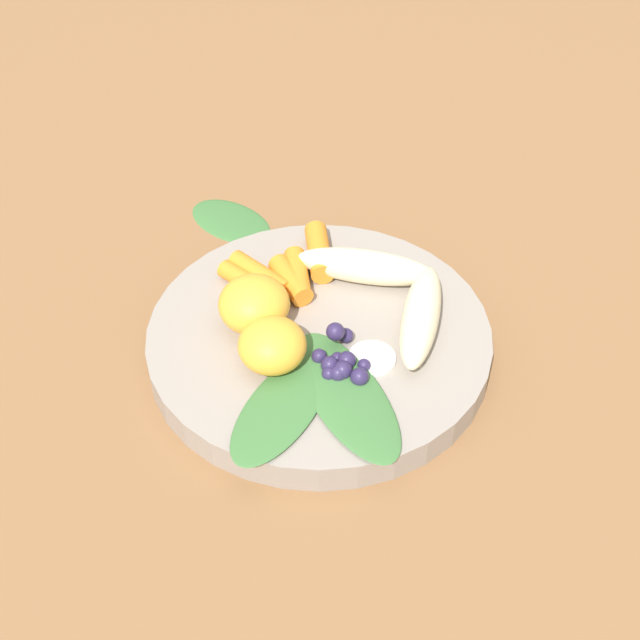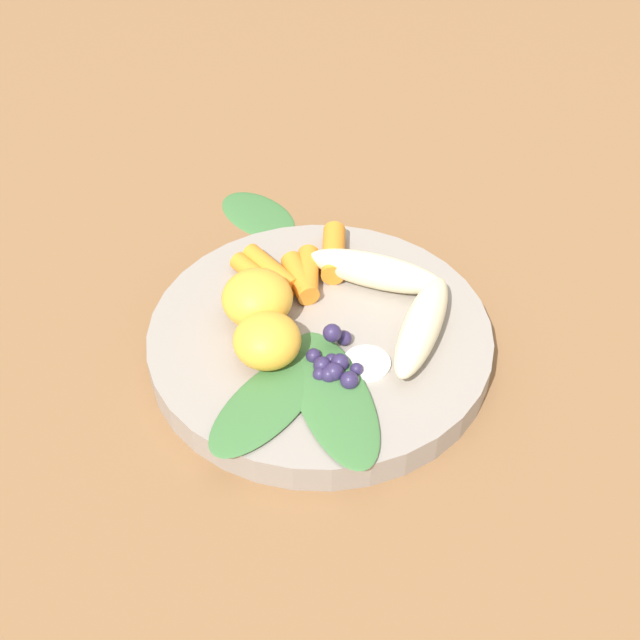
{
  "view_description": "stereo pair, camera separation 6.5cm",
  "coord_description": "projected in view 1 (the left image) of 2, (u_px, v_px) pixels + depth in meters",
  "views": [
    {
      "loc": [
        0.47,
        -0.0,
        0.49
      ],
      "look_at": [
        0.0,
        0.0,
        0.03
      ],
      "focal_mm": 47.34,
      "sensor_mm": 36.0,
      "label": 1
    },
    {
      "loc": [
        0.47,
        0.06,
        0.49
      ],
      "look_at": [
        0.0,
        0.0,
        0.03
      ],
      "focal_mm": 47.34,
      "sensor_mm": 36.0,
      "label": 2
    }
  ],
  "objects": [
    {
      "name": "carrot_rear",
      "position": [
        261.0,
        275.0,
        0.7
      ],
      "size": [
        0.05,
        0.06,
        0.02
      ],
      "primitive_type": "cylinder",
      "rotation": [
        0.0,
        1.57,
        3.97
      ],
      "color": "orange",
      "rests_on": "bowl"
    },
    {
      "name": "coconut_shred_patch",
      "position": [
        373.0,
        358.0,
        0.64
      ],
      "size": [
        0.04,
        0.04,
        0.0
      ],
      "primitive_type": "cylinder",
      "color": "white",
      "rests_on": "bowl"
    },
    {
      "name": "carrot_front",
      "position": [
        322.0,
        252.0,
        0.72
      ],
      "size": [
        0.06,
        0.03,
        0.02
      ],
      "primitive_type": "cylinder",
      "rotation": [
        0.0,
        1.57,
        3.24
      ],
      "color": "orange",
      "rests_on": "bowl"
    },
    {
      "name": "kale_leaf_stray",
      "position": [
        231.0,
        219.0,
        0.8
      ],
      "size": [
        0.1,
        0.1,
        0.01
      ],
      "primitive_type": "ellipsoid",
      "rotation": [
        0.0,
        0.0,
        4.01
      ],
      "color": "#3D7038",
      "rests_on": "ground_plane"
    },
    {
      "name": "carrot_mid_right",
      "position": [
        291.0,
        280.0,
        0.69
      ],
      "size": [
        0.05,
        0.04,
        0.02
      ],
      "primitive_type": "cylinder",
      "rotation": [
        0.0,
        1.57,
        3.6
      ],
      "color": "orange",
      "rests_on": "bowl"
    },
    {
      "name": "kale_leaf_right",
      "position": [
        347.0,
        394.0,
        0.61
      ],
      "size": [
        0.15,
        0.1,
        0.0
      ],
      "primitive_type": "ellipsoid",
      "rotation": [
        0.0,
        0.0,
        6.71
      ],
      "color": "#3D7038",
      "rests_on": "bowl"
    },
    {
      "name": "banana_peeled_left",
      "position": [
        366.0,
        267.0,
        0.69
      ],
      "size": [
        0.05,
        0.12,
        0.03
      ],
      "primitive_type": "ellipsoid",
      "rotation": [
        0.0,
        0.0,
        4.51
      ],
      "color": "beige",
      "rests_on": "bowl"
    },
    {
      "name": "ground_plane",
      "position": [
        320.0,
        351.0,
        0.68
      ],
      "size": [
        2.4,
        2.4,
        0.0
      ],
      "primitive_type": "plane",
      "color": "brown"
    },
    {
      "name": "orange_segment_far",
      "position": [
        255.0,
        304.0,
        0.65
      ],
      "size": [
        0.06,
        0.06,
        0.04
      ],
      "primitive_type": "ellipsoid",
      "color": "#F4A833",
      "rests_on": "bowl"
    },
    {
      "name": "bowl",
      "position": [
        320.0,
        340.0,
        0.67
      ],
      "size": [
        0.27,
        0.27,
        0.02
      ],
      "primitive_type": "cylinder",
      "color": "gray",
      "rests_on": "ground_plane"
    },
    {
      "name": "banana_peeled_right",
      "position": [
        421.0,
        312.0,
        0.65
      ],
      "size": [
        0.12,
        0.05,
        0.03
      ],
      "primitive_type": "ellipsoid",
      "rotation": [
        0.0,
        0.0,
        2.92
      ],
      "color": "beige",
      "rests_on": "bowl"
    },
    {
      "name": "carrot_mid_left",
      "position": [
        298.0,
        274.0,
        0.69
      ],
      "size": [
        0.05,
        0.02,
        0.02
      ],
      "primitive_type": "cylinder",
      "rotation": [
        0.0,
        1.57,
        3.26
      ],
      "color": "orange",
      "rests_on": "bowl"
    },
    {
      "name": "carrot_small",
      "position": [
        253.0,
        285.0,
        0.69
      ],
      "size": [
        0.05,
        0.06,
        0.02
      ],
      "primitive_type": "cylinder",
      "rotation": [
        0.0,
        1.57,
        4.01
      ],
      "color": "orange",
      "rests_on": "bowl"
    },
    {
      "name": "orange_segment_near",
      "position": [
        273.0,
        345.0,
        0.62
      ],
      "size": [
        0.05,
        0.05,
        0.04
      ],
      "primitive_type": "ellipsoid",
      "color": "#F4A833",
      "rests_on": "bowl"
    },
    {
      "name": "blueberry_pile",
      "position": [
        342.0,
        360.0,
        0.63
      ],
      "size": [
        0.06,
        0.04,
        0.03
      ],
      "color": "#2D234C",
      "rests_on": "bowl"
    },
    {
      "name": "kale_leaf_left",
      "position": [
        283.0,
        407.0,
        0.6
      ],
      "size": [
        0.13,
        0.1,
        0.0
      ],
      "primitive_type": "ellipsoid",
      "rotation": [
        0.0,
        0.0,
        5.81
      ],
      "color": "#3D7038",
      "rests_on": "bowl"
    }
  ]
}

